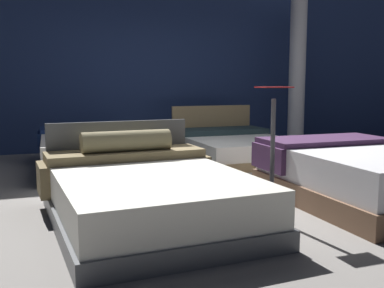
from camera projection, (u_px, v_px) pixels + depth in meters
The scene contains 8 objects.
ground_plane at pixel (202, 181), 5.65m from camera, with size 18.00×18.00×0.02m, color gray.
showroom_back_wall at pixel (143, 53), 8.24m from camera, with size 18.00×0.06×3.50m, color navy.
bed_0 at pixel (146, 193), 3.95m from camera, with size 1.74×2.19×0.81m.
bed_1 at pixel (360, 176), 4.57m from camera, with size 1.48×2.01×0.59m.
bed_2 at pixel (94, 152), 6.39m from camera, with size 1.57×2.18×0.53m.
bed_3 at pixel (233, 147), 7.23m from camera, with size 1.67×2.02×0.81m.
price_sign at pixel (272, 168), 4.00m from camera, with size 0.28×0.24×1.17m.
support_pillar at pixel (298, 53), 8.47m from camera, with size 0.31×0.31×3.50m, color silver.
Camera 1 is at (-1.99, -5.17, 1.20)m, focal length 42.54 mm.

